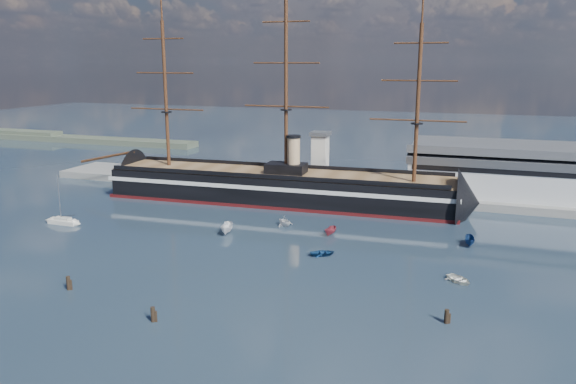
% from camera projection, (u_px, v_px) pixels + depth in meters
% --- Properties ---
extents(ground, '(600.00, 600.00, 0.00)m').
position_uv_depth(ground, '(266.00, 224.00, 125.33)').
color(ground, '#1E2B3E').
rests_on(ground, ground).
extents(quay, '(180.00, 18.00, 2.00)m').
position_uv_depth(quay, '(347.00, 193.00, 155.26)').
color(quay, slate).
rests_on(quay, ground).
extents(warehouse, '(63.00, 21.00, 11.60)m').
position_uv_depth(warehouse, '(537.00, 173.00, 141.81)').
color(warehouse, '#B7BABC').
rests_on(warehouse, ground).
extents(quay_tower, '(5.00, 5.00, 15.00)m').
position_uv_depth(quay_tower, '(320.00, 158.00, 152.53)').
color(quay_tower, silver).
rests_on(quay_tower, ground).
extents(shoreline, '(120.00, 10.00, 4.00)m').
position_uv_depth(shoreline, '(58.00, 138.00, 256.87)').
color(shoreline, '#3F4C38').
rests_on(shoreline, ground).
extents(warship, '(113.19, 19.85, 53.94)m').
position_uv_depth(warship, '(272.00, 186.00, 144.73)').
color(warship, black).
rests_on(warship, ground).
extents(sailboat, '(6.98, 2.07, 11.16)m').
position_uv_depth(sailboat, '(63.00, 221.00, 125.22)').
color(sailboat, beige).
rests_on(sailboat, ground).
extents(motorboat_a, '(6.99, 3.85, 2.65)m').
position_uv_depth(motorboat_a, '(227.00, 234.00, 118.42)').
color(motorboat_a, white).
rests_on(motorboat_a, ground).
extents(motorboat_b, '(2.47, 3.15, 1.38)m').
position_uv_depth(motorboat_b, '(323.00, 255.00, 105.10)').
color(motorboat_b, navy).
rests_on(motorboat_b, ground).
extents(motorboat_c, '(5.40, 2.55, 2.08)m').
position_uv_depth(motorboat_c, '(330.00, 235.00, 117.28)').
color(motorboat_c, maroon).
rests_on(motorboat_c, ground).
extents(motorboat_d, '(6.27, 7.18, 2.47)m').
position_uv_depth(motorboat_d, '(285.00, 226.00, 123.99)').
color(motorboat_d, white).
rests_on(motorboat_d, ground).
extents(motorboat_e, '(2.96, 3.02, 1.41)m').
position_uv_depth(motorboat_e, '(459.00, 282.00, 92.32)').
color(motorboat_e, silver).
rests_on(motorboat_e, ground).
extents(motorboat_f, '(5.84, 2.53, 2.28)m').
position_uv_depth(motorboat_f, '(470.00, 246.00, 110.73)').
color(motorboat_f, navy).
rests_on(motorboat_f, ground).
extents(piling_near_left, '(0.64, 0.64, 2.96)m').
position_uv_depth(piling_near_left, '(69.00, 290.00, 89.26)').
color(piling_near_left, black).
rests_on(piling_near_left, ground).
extents(piling_near_mid, '(0.64, 0.64, 2.86)m').
position_uv_depth(piling_near_mid, '(153.00, 321.00, 78.36)').
color(piling_near_mid, black).
rests_on(piling_near_mid, ground).
extents(piling_far_right, '(0.64, 0.64, 2.72)m').
position_uv_depth(piling_far_right, '(446.00, 323.00, 77.89)').
color(piling_far_right, black).
rests_on(piling_far_right, ground).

